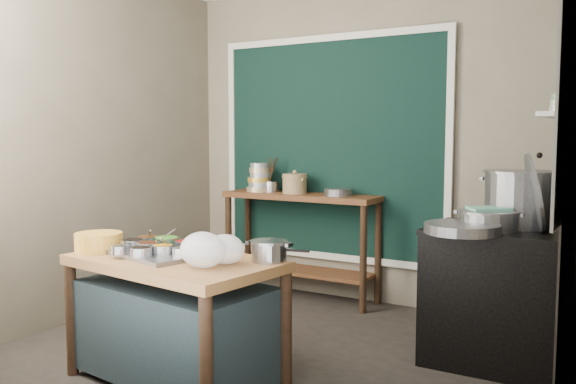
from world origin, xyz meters
The scene contains 29 objects.
floor centered at (0.00, 0.00, -0.01)m, with size 3.50×3.00×0.02m, color #29241F.
back_wall centered at (0.00, 1.51, 1.40)m, with size 3.50×0.02×2.80m, color #766C5B.
left_wall centered at (-1.76, 0.00, 1.40)m, with size 0.02×3.00×2.80m, color #766C5B.
right_wall centered at (1.76, 0.00, 1.40)m, with size 0.02×3.00×2.80m, color #766C5B.
curtain_panel centered at (-0.35, 1.47, 1.35)m, with size 2.10×0.02×1.90m, color black.
curtain_frame centered at (-0.35, 1.46, 1.35)m, with size 2.22×0.03×2.02m, color beige, non-canonical shape.
soot_patch centered at (1.74, 0.65, 0.70)m, with size 0.01×1.30×1.30m, color black.
wall_shelf centered at (1.63, 0.85, 1.60)m, with size 0.22×0.70×0.03m, color beige.
prep_table centered at (-0.26, -0.75, 0.38)m, with size 1.25×0.72×0.75m, color #8E5D33.
back_counter centered at (-0.55, 1.28, 0.47)m, with size 1.45×0.40×0.95m, color #5C331A.
stove_block centered at (1.35, 0.55, 0.42)m, with size 0.90×0.68×0.85m, color black.
stove_top centered at (1.35, 0.55, 0.86)m, with size 0.92×0.69×0.03m, color black.
condiment_tray centered at (-0.39, -0.74, 0.76)m, with size 0.58×0.41×0.03m, color gray.
condiment_bowls centered at (-0.41, -0.73, 0.80)m, with size 0.56×0.43×0.06m.
yellow_basin centered at (-0.81, -0.82, 0.81)m, with size 0.29×0.29×0.11m, color gold.
saucepan centered at (0.27, -0.54, 0.81)m, with size 0.22×0.22×0.12m, color gray, non-canonical shape.
plastic_bag_a centered at (0.06, -0.87, 0.85)m, with size 0.26×0.22×0.20m, color white.
plastic_bag_b centered at (0.11, -0.73, 0.83)m, with size 0.23×0.19×0.17m, color white.
bowl_stack centered at (-0.97, 1.25, 1.07)m, with size 0.24×0.24×0.27m.
utensil_cup centered at (-0.86, 1.29, 1.00)m, with size 0.16×0.16×0.10m, color gray.
ceramic_crock centered at (-0.60, 1.26, 1.03)m, with size 0.23×0.23×0.16m, color olive, non-canonical shape.
wide_bowl centered at (-0.17, 1.26, 0.98)m, with size 0.25×0.25×0.06m, color gray.
stock_pot centered at (1.41, 0.69, 1.06)m, with size 0.47×0.47×0.36m, color gray, non-canonical shape.
pot_lid centered at (1.53, 0.50, 1.12)m, with size 0.49×0.49×0.02m, color gray.
steamer centered at (1.28, 0.44, 0.94)m, with size 0.38×0.38×0.12m, color gray, non-canonical shape.
green_cloth centered at (1.28, 0.44, 1.01)m, with size 0.24×0.18×0.02m, color #4F926B.
shallow_pan centered at (1.17, 0.22, 0.91)m, with size 0.46×0.46×0.06m, color gray.
shelf_bowl_stack centered at (1.63, 0.81, 1.67)m, with size 0.15×0.15×0.12m.
shelf_bowl_green centered at (1.63, 1.02, 1.64)m, with size 0.15×0.15×0.05m, color gray.
Camera 1 is at (2.13, -3.45, 1.47)m, focal length 38.00 mm.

